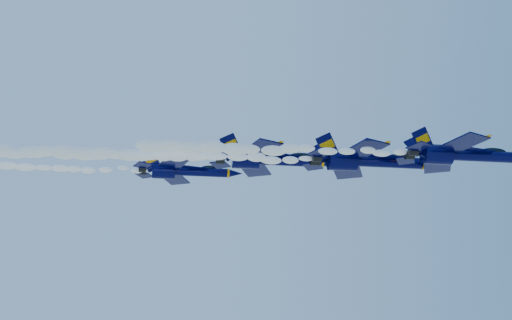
{
  "coord_description": "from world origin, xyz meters",
  "views": [
    {
      "loc": [
        -14.72,
        -73.41,
        123.68
      ],
      "look_at": [
        -6.45,
        -2.2,
        152.27
      ],
      "focal_mm": 40.0,
      "sensor_mm": 36.0,
      "label": 1
    }
  ],
  "objects": [
    {
      "name": "jet_second",
      "position": [
        7.52,
        -7.3,
        150.78
      ],
      "size": [
        17.2,
        14.11,
        6.39
      ],
      "color": "#020231"
    },
    {
      "name": "jet_third",
      "position": [
        -3.86,
        2.32,
        154.26
      ],
      "size": [
        18.04,
        14.8,
        6.7
      ],
      "color": "#020231"
    },
    {
      "name": "jet_fourth",
      "position": [
        -16.19,
        8.97,
        154.42
      ],
      "size": [
        15.83,
        12.98,
        5.88
      ],
      "color": "#020231"
    },
    {
      "name": "smoke_trail_jet_lead",
      "position": [
        -5.24,
        -12.78,
        149.5
      ],
      "size": [
        31.78,
        1.65,
        1.49
      ],
      "primitive_type": "ellipsoid",
      "color": "white"
    },
    {
      "name": "jet_lead",
      "position": [
        17.49,
        -12.78,
        149.86
      ],
      "size": [
        16.0,
        13.12,
        5.94
      ],
      "color": "#020231"
    },
    {
      "name": "smoke_trail_jet_second",
      "position": [
        -15.72,
        -7.3,
        150.41
      ],
      "size": [
        31.78,
        1.78,
        1.6
      ],
      "primitive_type": "ellipsoid",
      "color": "white"
    },
    {
      "name": "smoke_trail_jet_fourth",
      "position": [
        -38.84,
        8.97,
        154.06
      ],
      "size": [
        31.78,
        1.64,
        1.47
      ],
      "primitive_type": "ellipsoid",
      "color": "white"
    },
    {
      "name": "smoke_trail_jet_third",
      "position": [
        -27.47,
        2.32,
        153.88
      ],
      "size": [
        31.78,
        1.87,
        1.68
      ],
      "primitive_type": "ellipsoid",
      "color": "white"
    }
  ]
}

